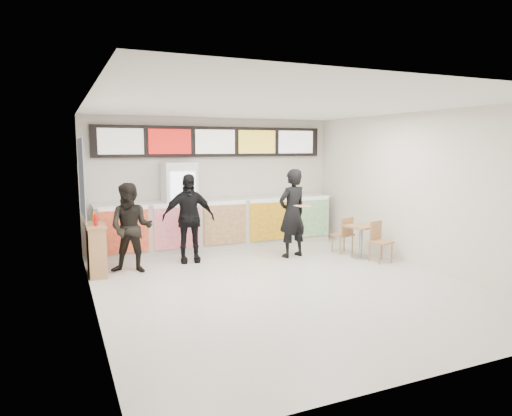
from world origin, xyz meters
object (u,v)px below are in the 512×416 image
drinks_fridge (180,207)px  customer_mid (188,218)px  service_counter (220,223)px  customer_left (131,228)px  condiment_ledge (96,249)px  cafe_table (361,235)px  customer_main (292,213)px

drinks_fridge → customer_mid: (-0.08, -1.00, -0.10)m
service_counter → customer_mid: (-1.01, -0.98, 0.33)m
service_counter → customer_mid: bearing=-135.9°
customer_left → customer_mid: customer_mid is taller
service_counter → customer_left: size_ratio=3.31×
service_counter → customer_left: (-2.20, -1.34, 0.27)m
service_counter → drinks_fridge: (-0.93, 0.02, 0.43)m
service_counter → condiment_ledge: service_counter is taller
drinks_fridge → condiment_ledge: 2.31m
service_counter → customer_left: 2.59m
customer_left → customer_mid: size_ratio=0.93×
customer_mid → cafe_table: size_ratio=1.24×
condiment_ledge → customer_mid: bearing=7.5°
service_counter → cafe_table: bearing=-41.0°
customer_mid → service_counter: bearing=52.3°
customer_left → condiment_ledge: size_ratio=1.50×
drinks_fridge → customer_main: 2.53m
customer_main → customer_left: size_ratio=1.12×
customer_left → customer_mid: bearing=39.4°
customer_mid → condiment_ledge: bearing=-164.3°
cafe_table → drinks_fridge: bearing=132.8°
service_counter → customer_left: customer_left is taller
service_counter → drinks_fridge: size_ratio=2.78×
customer_left → drinks_fridge: bearing=69.6°
service_counter → customer_mid: customer_mid is taller
customer_main → customer_mid: 2.18m
customer_main → customer_mid: customer_main is taller
customer_main → condiment_ledge: size_ratio=1.67×
customer_left → customer_main: bearing=20.7°
service_counter → drinks_fridge: drinks_fridge is taller
customer_main → customer_mid: (-2.13, 0.47, -0.04)m
customer_main → customer_left: bearing=-13.9°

